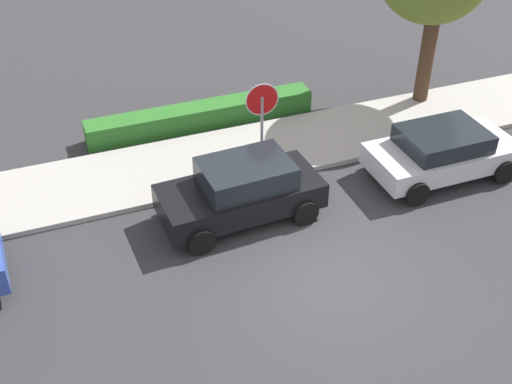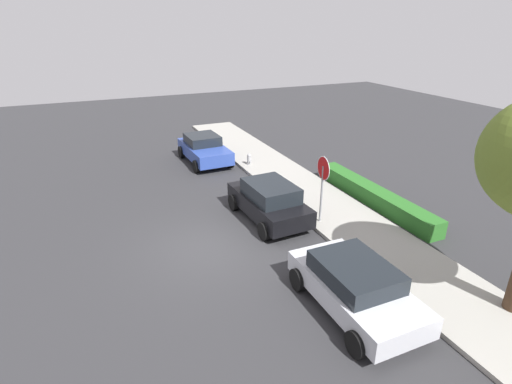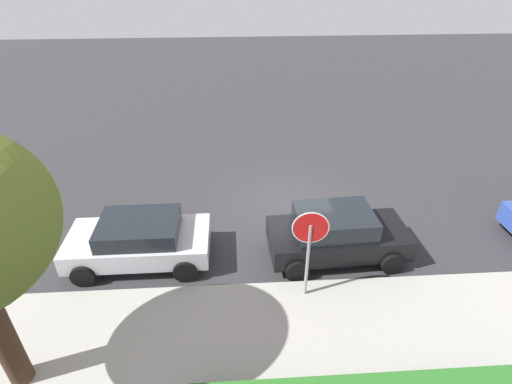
{
  "view_description": "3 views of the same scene",
  "coord_description": "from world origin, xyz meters",
  "px_view_note": "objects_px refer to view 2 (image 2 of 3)",
  "views": [
    {
      "loc": [
        -5.12,
        -9.0,
        9.66
      ],
      "look_at": [
        -1.0,
        1.65,
        1.42
      ],
      "focal_mm": 45.0,
      "sensor_mm": 36.0,
      "label": 1
    },
    {
      "loc": [
        11.26,
        -3.23,
        6.97
      ],
      "look_at": [
        -0.45,
        1.91,
        1.47
      ],
      "focal_mm": 28.0,
      "sensor_mm": 36.0,
      "label": 2
    },
    {
      "loc": [
        1.85,
        11.42,
        7.7
      ],
      "look_at": [
        1.2,
        1.11,
        1.29
      ],
      "focal_mm": 28.0,
      "sensor_mm": 36.0,
      "label": 3
    }
  ],
  "objects_px": {
    "stop_sign": "(323,178)",
    "parked_car_silver": "(355,286)",
    "fire_hydrant": "(249,160)",
    "parked_car_black": "(269,201)",
    "parked_car_blue": "(204,149)"
  },
  "relations": [
    {
      "from": "parked_car_silver",
      "to": "parked_car_blue",
      "type": "distance_m",
      "value": 12.99
    },
    {
      "from": "fire_hydrant",
      "to": "parked_car_black",
      "type": "bearing_deg",
      "value": -15.69
    },
    {
      "from": "parked_car_black",
      "to": "fire_hydrant",
      "type": "height_order",
      "value": "parked_car_black"
    },
    {
      "from": "stop_sign",
      "to": "fire_hydrant",
      "type": "height_order",
      "value": "stop_sign"
    },
    {
      "from": "fire_hydrant",
      "to": "stop_sign",
      "type": "bearing_deg",
      "value": -0.54
    },
    {
      "from": "stop_sign",
      "to": "parked_car_silver",
      "type": "bearing_deg",
      "value": -21.49
    },
    {
      "from": "parked_car_blue",
      "to": "parked_car_silver",
      "type": "bearing_deg",
      "value": 0.37
    },
    {
      "from": "stop_sign",
      "to": "fire_hydrant",
      "type": "bearing_deg",
      "value": 179.46
    },
    {
      "from": "stop_sign",
      "to": "parked_car_blue",
      "type": "height_order",
      "value": "stop_sign"
    },
    {
      "from": "parked_car_silver",
      "to": "fire_hydrant",
      "type": "bearing_deg",
      "value": 170.97
    },
    {
      "from": "parked_car_black",
      "to": "parked_car_silver",
      "type": "height_order",
      "value": "parked_car_black"
    },
    {
      "from": "stop_sign",
      "to": "parked_car_silver",
      "type": "distance_m",
      "value": 4.86
    },
    {
      "from": "stop_sign",
      "to": "parked_car_black",
      "type": "height_order",
      "value": "stop_sign"
    },
    {
      "from": "parked_car_black",
      "to": "parked_car_silver",
      "type": "relative_size",
      "value": 1.01
    },
    {
      "from": "stop_sign",
      "to": "parked_car_blue",
      "type": "bearing_deg",
      "value": -168.08
    }
  ]
}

